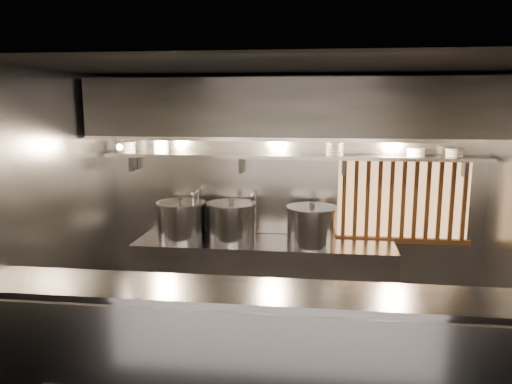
% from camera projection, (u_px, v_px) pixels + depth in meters
% --- Properties ---
extents(floor, '(4.50, 4.50, 0.00)m').
position_uv_depth(floor, '(281.00, 365.00, 4.81)').
color(floor, black).
rests_on(floor, ground).
extents(ceiling, '(4.50, 4.50, 0.00)m').
position_uv_depth(ceiling, '(284.00, 67.00, 4.31)').
color(ceiling, black).
rests_on(ceiling, wall_back).
extents(wall_back, '(4.50, 0.00, 4.50)m').
position_uv_depth(wall_back, '(292.00, 194.00, 6.02)').
color(wall_back, gray).
rests_on(wall_back, floor).
extents(wall_left, '(0.00, 3.00, 3.00)m').
position_uv_depth(wall_left, '(52.00, 217.00, 4.84)').
color(wall_left, gray).
rests_on(wall_left, floor).
extents(serving_counter, '(4.50, 0.56, 1.13)m').
position_uv_depth(serving_counter, '(272.00, 362.00, 3.78)').
color(serving_counter, '#9A9A9F').
rests_on(serving_counter, floor).
extents(cooking_bench, '(3.00, 0.70, 0.90)m').
position_uv_depth(cooking_bench, '(264.00, 279.00, 5.87)').
color(cooking_bench, '#9A9A9F').
rests_on(cooking_bench, floor).
extents(bowl_shelf, '(4.40, 0.34, 0.04)m').
position_uv_depth(bowl_shelf, '(292.00, 156.00, 5.76)').
color(bowl_shelf, '#9A9A9F').
rests_on(bowl_shelf, wall_back).
extents(exhaust_hood, '(4.40, 0.81, 0.65)m').
position_uv_depth(exhaust_hood, '(291.00, 109.00, 5.45)').
color(exhaust_hood, '#2D2D30').
rests_on(exhaust_hood, ceiling).
extents(wood_screen, '(1.56, 0.09, 1.04)m').
position_uv_depth(wood_screen, '(403.00, 199.00, 5.82)').
color(wood_screen, '#FBB471').
rests_on(wood_screen, wall_back).
extents(faucet_left, '(0.04, 0.30, 0.50)m').
position_uv_depth(faucet_left, '(197.00, 202.00, 6.05)').
color(faucet_left, silver).
rests_on(faucet_left, wall_back).
extents(faucet_right, '(0.04, 0.30, 0.50)m').
position_uv_depth(faucet_right, '(254.00, 203.00, 5.97)').
color(faucet_right, silver).
rests_on(faucet_right, wall_back).
extents(heat_lamp, '(0.25, 0.35, 0.20)m').
position_uv_depth(heat_lamp, '(118.00, 142.00, 5.51)').
color(heat_lamp, '#9A9A9F').
rests_on(heat_lamp, exhaust_hood).
extents(pendant_bulb, '(0.09, 0.09, 0.19)m').
position_uv_depth(pendant_bulb, '(282.00, 150.00, 5.64)').
color(pendant_bulb, '#2D2D30').
rests_on(pendant_bulb, exhaust_hood).
extents(stock_pot_left, '(0.74, 0.74, 0.48)m').
position_uv_depth(stock_pot_left, '(182.00, 220.00, 5.91)').
color(stock_pot_left, '#9A9A9F').
rests_on(stock_pot_left, cooking_bench).
extents(stock_pot_mid, '(0.68, 0.68, 0.48)m').
position_uv_depth(stock_pot_mid, '(231.00, 221.00, 5.85)').
color(stock_pot_mid, '#9A9A9F').
rests_on(stock_pot_mid, cooking_bench).
extents(stock_pot_right, '(0.67, 0.67, 0.48)m').
position_uv_depth(stock_pot_right, '(312.00, 226.00, 5.64)').
color(stock_pot_right, '#9A9A9F').
rests_on(stock_pot_right, cooking_bench).
extents(bowl_stack_0, '(0.23, 0.23, 0.13)m').
position_uv_depth(bowl_stack_0, '(126.00, 147.00, 6.00)').
color(bowl_stack_0, white).
rests_on(bowl_stack_0, bowl_shelf).
extents(bowl_stack_1, '(0.20, 0.20, 0.17)m').
position_uv_depth(bowl_stack_1, '(161.00, 146.00, 5.94)').
color(bowl_stack_1, white).
rests_on(bowl_stack_1, bowl_shelf).
extents(bowl_stack_2, '(0.21, 0.21, 0.17)m').
position_uv_depth(bowl_stack_2, '(335.00, 148.00, 5.68)').
color(bowl_stack_2, white).
rests_on(bowl_stack_2, bowl_shelf).
extents(bowl_stack_3, '(0.21, 0.21, 0.09)m').
position_uv_depth(bowl_stack_3, '(416.00, 152.00, 5.58)').
color(bowl_stack_3, white).
rests_on(bowl_stack_3, bowl_shelf).
extents(bowl_stack_4, '(0.21, 0.21, 0.09)m').
position_uv_depth(bowl_stack_4, '(454.00, 153.00, 5.53)').
color(bowl_stack_4, white).
rests_on(bowl_stack_4, bowl_shelf).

